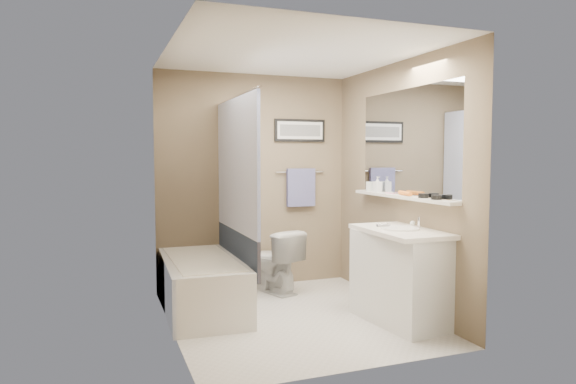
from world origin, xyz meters
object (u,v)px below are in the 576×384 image
object	(u,v)px
vanity	(401,278)
soap_bottle	(378,184)
hair_brush_front	(405,193)
candle_bowl_near	(436,197)
toilet	(274,261)
bathtub	(202,285)
glass_jar	(370,186)
candle_bowl_far	(423,196)

from	to	relation	value
vanity	soap_bottle	world-z (taller)	soap_bottle
soap_bottle	hair_brush_front	bearing A→B (deg)	-90.00
candle_bowl_near	toilet	bearing A→B (deg)	119.83
bathtub	vanity	world-z (taller)	vanity
candle_bowl_near	hair_brush_front	world-z (taller)	hair_brush_front
glass_jar	candle_bowl_near	bearing A→B (deg)	-90.00
candle_bowl_far	hair_brush_front	size ratio (longest dim) A/B	0.41
bathtub	hair_brush_front	distance (m)	2.12
bathtub	glass_jar	xyz separation A→B (m)	(1.79, -0.06, 0.92)
candle_bowl_near	hair_brush_front	size ratio (longest dim) A/B	0.41
candle_bowl_near	glass_jar	distance (m)	1.14
toilet	candle_bowl_far	world-z (taller)	candle_bowl_far
candle_bowl_near	soap_bottle	size ratio (longest dim) A/B	0.57
vanity	soap_bottle	size ratio (longest dim) A/B	5.66
hair_brush_front	glass_jar	size ratio (longest dim) A/B	2.20
toilet	candle_bowl_near	xyz separation A→B (m)	(0.92, -1.60, 0.79)
candle_bowl_near	candle_bowl_far	distance (m)	0.19
candle_bowl_near	glass_jar	size ratio (longest dim) A/B	0.90
toilet	hair_brush_front	xyz separation A→B (m)	(0.92, -1.13, 0.79)
toilet	glass_jar	bearing A→B (deg)	134.95
candle_bowl_far	glass_jar	size ratio (longest dim) A/B	0.90
vanity	bathtub	bearing A→B (deg)	142.64
candle_bowl_near	hair_brush_front	xyz separation A→B (m)	(0.00, 0.47, 0.00)
toilet	candle_bowl_far	distance (m)	1.86
bathtub	hair_brush_front	xyz separation A→B (m)	(1.79, -0.73, 0.89)
glass_jar	hair_brush_front	bearing A→B (deg)	-90.00
hair_brush_front	soap_bottle	world-z (taller)	soap_bottle
soap_bottle	candle_bowl_far	bearing A→B (deg)	-90.00
bathtub	candle_bowl_far	world-z (taller)	candle_bowl_far
bathtub	candle_bowl_far	distance (m)	2.24
soap_bottle	toilet	bearing A→B (deg)	145.86
candle_bowl_far	hair_brush_front	distance (m)	0.29
bathtub	glass_jar	world-z (taller)	glass_jar
vanity	glass_jar	world-z (taller)	glass_jar
vanity	hair_brush_front	xyz separation A→B (m)	(0.19, 0.24, 0.74)
bathtub	glass_jar	bearing A→B (deg)	0.23
toilet	hair_brush_front	bearing A→B (deg)	110.68
vanity	glass_jar	distance (m)	1.20
vanity	glass_jar	bearing A→B (deg)	72.31
candle_bowl_near	soap_bottle	xyz separation A→B (m)	(0.00, 0.98, 0.06)
glass_jar	toilet	bearing A→B (deg)	153.41
candle_bowl_far	glass_jar	bearing A→B (deg)	90.00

